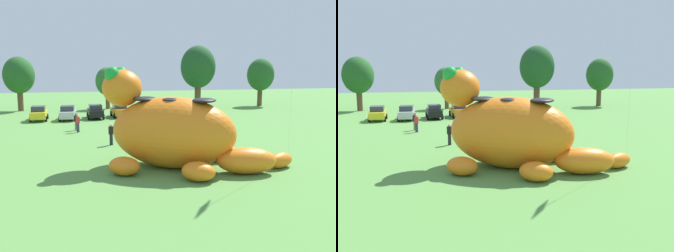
% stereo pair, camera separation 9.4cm
% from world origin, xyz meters
% --- Properties ---
extents(ground_plane, '(160.00, 160.00, 0.00)m').
position_xyz_m(ground_plane, '(0.00, 0.00, 0.00)').
color(ground_plane, '#568E42').
extents(giant_inflatable_creature, '(11.67, 8.20, 6.04)m').
position_xyz_m(giant_inflatable_creature, '(-0.26, -0.92, 2.21)').
color(giant_inflatable_creature, orange).
rests_on(giant_inflatable_creature, ground).
extents(car_yellow, '(1.94, 4.10, 1.72)m').
position_xyz_m(car_yellow, '(-9.82, 22.72, 0.86)').
color(car_yellow, yellow).
rests_on(car_yellow, ground).
extents(car_silver, '(2.17, 4.22, 1.72)m').
position_xyz_m(car_silver, '(-6.52, 22.34, 0.86)').
color(car_silver, '#B7BABF').
rests_on(car_silver, ground).
extents(car_black, '(1.99, 4.13, 1.72)m').
position_xyz_m(car_black, '(-3.29, 22.78, 0.86)').
color(car_black, black).
rests_on(car_black, ground).
extents(car_orange, '(2.09, 4.18, 1.72)m').
position_xyz_m(car_orange, '(-0.23, 23.44, 0.86)').
color(car_orange, orange).
rests_on(car_orange, ground).
extents(car_white, '(1.97, 4.12, 1.72)m').
position_xyz_m(car_white, '(3.19, 22.05, 0.86)').
color(car_white, white).
rests_on(car_white, ground).
extents(tree_left, '(4.41, 4.41, 7.83)m').
position_xyz_m(tree_left, '(-13.22, 34.07, 5.12)').
color(tree_left, brown).
rests_on(tree_left, ground).
extents(tree_mid_left, '(3.58, 3.58, 6.35)m').
position_xyz_m(tree_mid_left, '(-0.66, 33.76, 4.16)').
color(tree_mid_left, brown).
rests_on(tree_mid_left, ground).
extents(tree_centre_left, '(5.45, 5.45, 9.67)m').
position_xyz_m(tree_centre_left, '(13.18, 31.35, 6.33)').
color(tree_centre_left, brown).
rests_on(tree_centre_left, ground).
extents(tree_centre, '(4.41, 4.41, 7.82)m').
position_xyz_m(tree_centre, '(24.30, 31.66, 5.12)').
color(tree_centre, brown).
rests_on(tree_centre, ground).
extents(spectator_near_inflatable, '(0.38, 0.26, 1.71)m').
position_xyz_m(spectator_near_inflatable, '(-3.14, 6.56, 0.85)').
color(spectator_near_inflatable, black).
rests_on(spectator_near_inflatable, ground).
extents(spectator_mid_field, '(0.38, 0.26, 1.71)m').
position_xyz_m(spectator_mid_field, '(4.70, 18.34, 0.85)').
color(spectator_mid_field, '#2D334C').
rests_on(spectator_mid_field, ground).
extents(spectator_by_cars, '(0.38, 0.26, 1.71)m').
position_xyz_m(spectator_by_cars, '(6.39, 10.47, 0.85)').
color(spectator_by_cars, '#726656').
rests_on(spectator_by_cars, ground).
extents(spectator_wandering, '(0.38, 0.26, 1.71)m').
position_xyz_m(spectator_wandering, '(-5.70, 14.45, 0.85)').
color(spectator_wandering, '#726656').
rests_on(spectator_wandering, ground).
extents(spectator_far_side, '(0.38, 0.26, 1.71)m').
position_xyz_m(spectator_far_side, '(-5.55, 13.23, 0.85)').
color(spectator_far_side, '#2D334C').
rests_on(spectator_far_side, ground).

